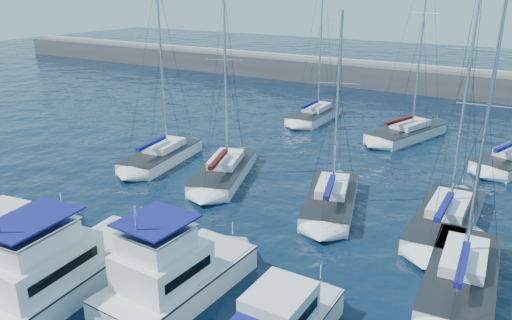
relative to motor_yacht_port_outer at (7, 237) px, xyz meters
The scene contains 13 objects.
ground 10.69m from the motor_yacht_port_outer, 17.27° to the left, with size 220.00×220.00×0.00m, color black.
breakwater 56.09m from the motor_yacht_port_outer, 79.56° to the left, with size 160.00×6.00×4.45m.
motor_yacht_port_outer is the anchor object (origin of this frame).
motor_yacht_port_inner 5.51m from the motor_yacht_port_outer, 10.34° to the right, with size 4.36×10.59×4.69m.
motor_yacht_stbd_inner 10.25m from the motor_yacht_port_outer, ahead, with size 3.85×7.91×4.69m.
sailboat_mid_a 15.63m from the motor_yacht_port_outer, 100.38° to the left, with size 4.23×8.39×14.53m.
sailboat_mid_b 15.52m from the motor_yacht_port_outer, 76.97° to the left, with size 5.77×9.24×13.66m.
sailboat_mid_c 18.98m from the motor_yacht_port_outer, 49.48° to the left, with size 5.18×8.66×12.53m.
sailboat_mid_d 24.60m from the motor_yacht_port_outer, 38.46° to the left, with size 3.35×9.10×16.48m.
sailboat_mid_e 23.19m from the motor_yacht_port_outer, 24.07° to the left, with size 3.73×8.97×13.70m.
sailboat_back_a 33.95m from the motor_yacht_port_outer, 86.50° to the left, with size 3.21×8.13×16.42m.
sailboat_back_b 34.53m from the motor_yacht_port_outer, 69.25° to the left, with size 5.71×9.33×18.06m.
sailboat_back_c 35.61m from the motor_yacht_port_outer, 53.26° to the left, with size 5.15×7.60×13.65m.
Camera 1 is at (13.34, -16.32, 13.59)m, focal length 35.00 mm.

